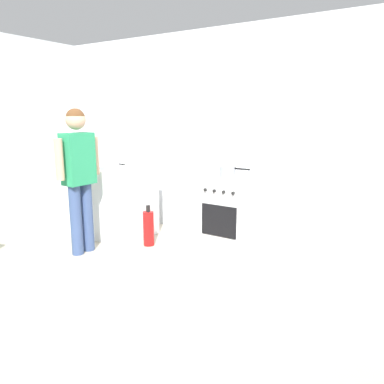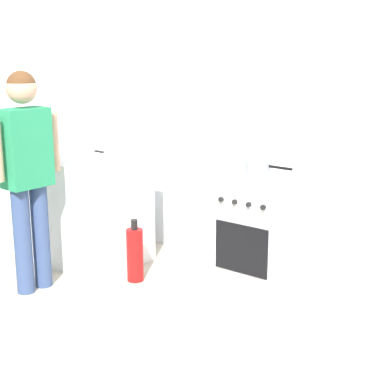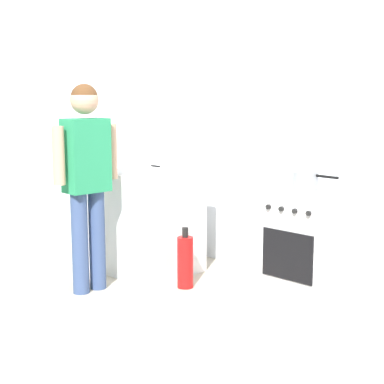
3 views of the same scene
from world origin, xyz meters
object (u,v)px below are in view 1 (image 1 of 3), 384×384
at_px(oven_left, 231,213).
at_px(knife_bread, 116,164).
at_px(person, 79,169).
at_px(fire_extinguisher, 149,228).
at_px(pot, 228,172).
at_px(knife_carving, 86,164).
at_px(larder_cabinet, 81,152).

height_order(oven_left, knife_bread, knife_bread).
xyz_separation_m(oven_left, person, (-1.37, -1.07, 0.55)).
bearing_deg(fire_extinguisher, oven_left, 28.78).
xyz_separation_m(pot, knife_bread, (-1.67, -0.07, -0.02)).
bearing_deg(knife_carving, pot, 9.94).
distance_m(knife_bread, larder_cabinet, 0.98).
relative_size(knife_bread, person, 0.21).
bearing_deg(pot, person, -142.93).
distance_m(oven_left, fire_extinguisher, 1.01).
bearing_deg(oven_left, person, -142.07).
xyz_separation_m(pot, person, (-1.34, -1.01, 0.06)).
xyz_separation_m(person, fire_extinguisher, (0.50, 0.59, -0.76)).
bearing_deg(person, fire_extinguisher, 49.77).
bearing_deg(oven_left, knife_bread, -175.77).
height_order(person, larder_cabinet, larder_cabinet).
bearing_deg(knife_bread, person, -70.69).
xyz_separation_m(knife_bread, fire_extinguisher, (0.83, -0.35, -0.69)).
relative_size(knife_bread, fire_extinguisher, 0.70).
distance_m(pot, knife_carving, 2.00).
relative_size(oven_left, knife_bread, 2.42).
bearing_deg(pot, knife_bread, -177.50).
distance_m(fire_extinguisher, larder_cabinet, 2.03).
distance_m(oven_left, pot, 0.50).
height_order(knife_carving, fire_extinguisher, knife_carving).
relative_size(person, fire_extinguisher, 3.27).
relative_size(pot, larder_cabinet, 0.18).
bearing_deg(person, larder_cabinet, 137.69).
bearing_deg(pot, fire_extinguisher, -153.24).
height_order(knife_carving, larder_cabinet, larder_cabinet).
distance_m(oven_left, person, 1.82).
distance_m(pot, knife_bread, 1.67).
bearing_deg(knife_bread, fire_extinguisher, -23.10).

